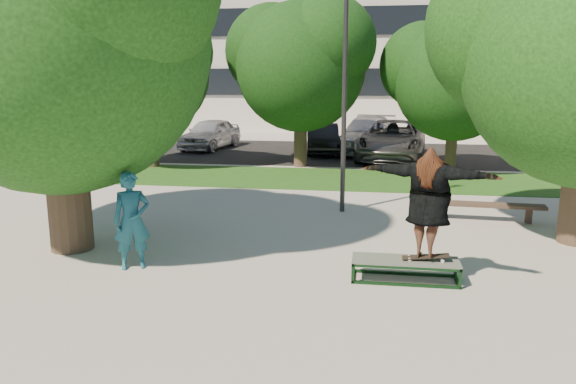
% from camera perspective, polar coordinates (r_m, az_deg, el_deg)
% --- Properties ---
extents(ground, '(120.00, 120.00, 0.00)m').
position_cam_1_polar(ground, '(9.87, -2.05, -8.64)').
color(ground, '#ADA99F').
rests_on(ground, ground).
extents(grass_strip, '(30.00, 4.00, 0.02)m').
position_cam_1_polar(grass_strip, '(18.91, 6.29, 1.30)').
color(grass_strip, '#1B3F12').
rests_on(grass_strip, ground).
extents(asphalt_strip, '(40.00, 8.00, 0.01)m').
position_cam_1_polar(asphalt_strip, '(25.37, 4.67, 4.02)').
color(asphalt_strip, black).
rests_on(asphalt_strip, ground).
extents(tree_left, '(6.96, 5.95, 7.12)m').
position_cam_1_polar(tree_left, '(11.86, -22.81, 15.66)').
color(tree_left, '#38281E').
rests_on(tree_left, ground).
extents(bg_tree_left, '(5.28, 4.51, 5.77)m').
position_cam_1_polar(bg_tree_left, '(21.80, -14.07, 12.26)').
color(bg_tree_left, '#38281E').
rests_on(bg_tree_left, ground).
extents(bg_tree_mid, '(5.76, 4.92, 6.24)m').
position_cam_1_polar(bg_tree_mid, '(21.35, 1.12, 13.38)').
color(bg_tree_mid, '#38281E').
rests_on(bg_tree_mid, ground).
extents(bg_tree_right, '(5.04, 4.31, 5.43)m').
position_cam_1_polar(bg_tree_right, '(20.82, 16.45, 11.50)').
color(bg_tree_right, '#38281E').
rests_on(bg_tree_right, ground).
extents(lamppost, '(0.25, 0.15, 6.11)m').
position_cam_1_polar(lamppost, '(14.10, 5.77, 10.58)').
color(lamppost, '#2D2D30').
rests_on(lamppost, ground).
extents(office_building, '(30.00, 14.12, 16.00)m').
position_cam_1_polar(office_building, '(41.47, 3.63, 18.14)').
color(office_building, beige).
rests_on(office_building, ground).
extents(grind_box, '(1.80, 0.60, 0.38)m').
position_cam_1_polar(grind_box, '(9.85, 11.80, -7.74)').
color(grind_box, black).
rests_on(grind_box, ground).
extents(skater_rig, '(2.35, 1.34, 1.93)m').
position_cam_1_polar(skater_rig, '(9.55, 14.08, -1.05)').
color(skater_rig, white).
rests_on(skater_rig, grind_box).
extents(bystander, '(0.77, 0.68, 1.78)m').
position_cam_1_polar(bystander, '(10.44, -15.59, -2.81)').
color(bystander, '#195261').
rests_on(bystander, ground).
extents(bench, '(2.83, 0.55, 0.43)m').
position_cam_1_polar(bench, '(14.25, 19.25, -1.35)').
color(bench, '#453429').
rests_on(bench, ground).
extents(car_silver_a, '(2.36, 4.39, 1.42)m').
position_cam_1_polar(car_silver_a, '(26.83, -7.93, 5.89)').
color(car_silver_a, '#BCBCC2').
rests_on(car_silver_a, asphalt_strip).
extents(car_dark, '(1.85, 4.06, 1.29)m').
position_cam_1_polar(car_dark, '(25.14, 3.52, 5.44)').
color(car_dark, black).
rests_on(car_dark, asphalt_strip).
extents(car_grey, '(3.19, 5.95, 1.59)m').
position_cam_1_polar(car_grey, '(23.72, 10.50, 5.24)').
color(car_grey, '#5D5C62').
rests_on(car_grey, asphalt_strip).
extents(car_silver_b, '(2.95, 5.65, 1.56)m').
position_cam_1_polar(car_silver_b, '(25.72, 8.11, 5.79)').
color(car_silver_b, silver).
rests_on(car_silver_b, asphalt_strip).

